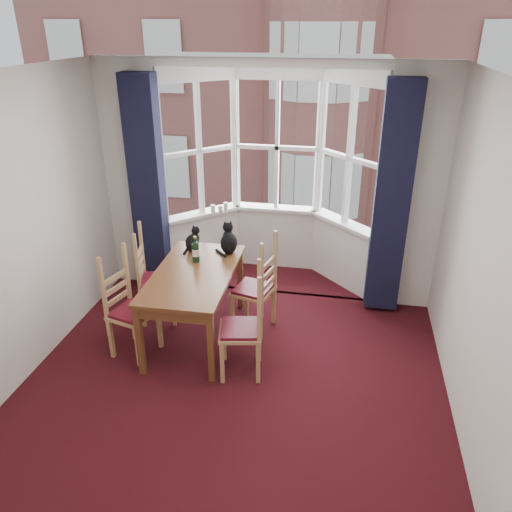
% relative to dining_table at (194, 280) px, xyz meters
% --- Properties ---
extents(floor, '(4.50, 4.50, 0.00)m').
position_rel_dining_table_xyz_m(floor, '(0.57, -1.08, -0.70)').
color(floor, black).
rests_on(floor, ground).
extents(ceiling, '(4.50, 4.50, 0.00)m').
position_rel_dining_table_xyz_m(ceiling, '(0.57, -1.08, 2.10)').
color(ceiling, white).
rests_on(ceiling, floor).
extents(wall_right, '(0.00, 4.50, 4.50)m').
position_rel_dining_table_xyz_m(wall_right, '(2.57, -1.08, 0.70)').
color(wall_right, silver).
rests_on(wall_right, floor).
extents(wall_back_pier_left, '(0.70, 0.12, 2.80)m').
position_rel_dining_table_xyz_m(wall_back_pier_left, '(-1.08, 1.17, 0.70)').
color(wall_back_pier_left, silver).
rests_on(wall_back_pier_left, floor).
extents(wall_back_pier_right, '(0.70, 0.12, 2.80)m').
position_rel_dining_table_xyz_m(wall_back_pier_right, '(2.22, 1.17, 0.70)').
color(wall_back_pier_right, silver).
rests_on(wall_back_pier_right, floor).
extents(bay_window, '(2.76, 0.94, 2.80)m').
position_rel_dining_table_xyz_m(bay_window, '(0.57, 1.67, 0.70)').
color(bay_window, white).
rests_on(bay_window, floor).
extents(curtain_left, '(0.38, 0.22, 2.60)m').
position_rel_dining_table_xyz_m(curtain_left, '(-0.85, 0.99, 0.65)').
color(curtain_left, black).
rests_on(curtain_left, floor).
extents(curtain_right, '(0.38, 0.22, 2.60)m').
position_rel_dining_table_xyz_m(curtain_right, '(1.99, 0.99, 0.65)').
color(curtain_right, black).
rests_on(curtain_right, floor).
extents(dining_table, '(0.83, 1.52, 0.79)m').
position_rel_dining_table_xyz_m(dining_table, '(0.00, 0.00, 0.00)').
color(dining_table, brown).
rests_on(dining_table, floor).
extents(chair_left_near, '(0.50, 0.51, 0.92)m').
position_rel_dining_table_xyz_m(chair_left_near, '(-0.62, -0.37, -0.23)').
color(chair_left_near, tan).
rests_on(chair_left_near, floor).
extents(chair_left_far, '(0.49, 0.51, 0.92)m').
position_rel_dining_table_xyz_m(chair_left_far, '(-0.61, 0.26, -0.23)').
color(chair_left_far, tan).
rests_on(chair_left_far, floor).
extents(chair_right_near, '(0.47, 0.49, 0.92)m').
position_rel_dining_table_xyz_m(chair_right_near, '(0.69, -0.48, -0.23)').
color(chair_right_near, tan).
rests_on(chair_right_near, floor).
extents(chair_right_far, '(0.49, 0.50, 0.92)m').
position_rel_dining_table_xyz_m(chair_right_far, '(0.66, 0.27, -0.23)').
color(chair_right_far, tan).
rests_on(chair_right_far, floor).
extents(cat_left, '(0.21, 0.25, 0.29)m').
position_rel_dining_table_xyz_m(cat_left, '(-0.16, 0.52, 0.20)').
color(cat_left, black).
rests_on(cat_left, dining_table).
extents(cat_right, '(0.25, 0.30, 0.36)m').
position_rel_dining_table_xyz_m(cat_right, '(0.25, 0.55, 0.23)').
color(cat_right, black).
rests_on(cat_right, dining_table).
extents(wine_bottle, '(0.08, 0.08, 0.29)m').
position_rel_dining_table_xyz_m(wine_bottle, '(-0.04, 0.24, 0.22)').
color(wine_bottle, black).
rests_on(wine_bottle, dining_table).
extents(candle_tall, '(0.06, 0.06, 0.11)m').
position_rel_dining_table_xyz_m(candle_tall, '(-0.20, 1.52, 0.23)').
color(candle_tall, white).
rests_on(candle_tall, bay_window).
extents(candle_short, '(0.06, 0.06, 0.10)m').
position_rel_dining_table_xyz_m(candle_short, '(-0.11, 1.55, 0.22)').
color(candle_short, white).
rests_on(candle_short, bay_window).
extents(candle_extra, '(0.05, 0.05, 0.14)m').
position_rel_dining_table_xyz_m(candle_extra, '(-0.04, 1.57, 0.24)').
color(candle_extra, white).
rests_on(candle_extra, bay_window).
extents(street, '(80.00, 80.00, 0.00)m').
position_rel_dining_table_xyz_m(street, '(0.57, 31.17, -6.70)').
color(street, '#333335').
rests_on(street, ground).
extents(tenement_building, '(18.40, 7.80, 15.20)m').
position_rel_dining_table_xyz_m(tenement_building, '(0.57, 12.93, 0.90)').
color(tenement_building, '#96554D').
rests_on(tenement_building, street).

